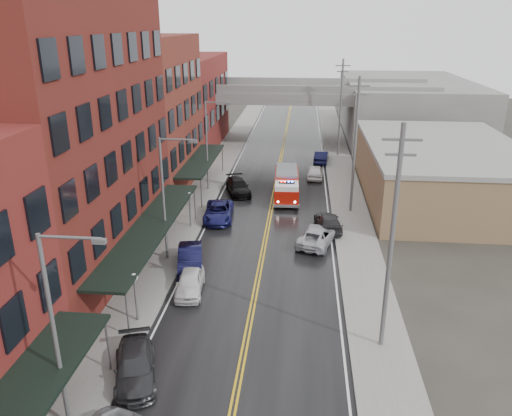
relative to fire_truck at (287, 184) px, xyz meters
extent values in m
cube|color=black|center=(-1.26, -8.32, -1.41)|extent=(11.00, 160.00, 0.02)
cube|color=slate|center=(-8.56, -8.32, -1.34)|extent=(3.00, 160.00, 0.15)
cube|color=slate|center=(6.04, -8.32, -1.34)|extent=(3.00, 160.00, 0.15)
cube|color=gray|center=(-6.91, -8.32, -1.34)|extent=(0.30, 160.00, 0.15)
cube|color=gray|center=(4.39, -8.32, -1.34)|extent=(0.30, 160.00, 0.15)
cube|color=#5C1818|center=(-14.56, -15.32, 7.58)|extent=(9.00, 20.00, 18.00)
cube|color=maroon|center=(-14.56, 2.18, 6.08)|extent=(9.00, 15.00, 15.00)
cube|color=maroon|center=(-14.56, 19.68, 4.58)|extent=(9.00, 20.00, 12.00)
cube|color=brown|center=(14.74, 1.68, 1.08)|extent=(14.00, 22.00, 5.00)
cube|color=slate|center=(16.74, 31.68, 2.58)|extent=(18.00, 30.00, 8.00)
cylinder|color=slate|center=(-7.61, -26.72, 0.08)|extent=(0.10, 0.10, 3.00)
cube|color=black|center=(-8.76, -15.32, 1.58)|extent=(2.60, 18.00, 0.18)
cylinder|color=slate|center=(-7.61, -23.92, 0.08)|extent=(0.10, 0.10, 3.00)
cylinder|color=slate|center=(-7.61, -6.72, 0.08)|extent=(0.10, 0.10, 3.00)
cube|color=black|center=(-8.76, 2.18, 1.58)|extent=(2.60, 13.00, 0.18)
cylinder|color=slate|center=(-7.61, -3.92, 0.08)|extent=(0.10, 0.10, 3.00)
cylinder|color=slate|center=(-7.61, 8.28, 0.08)|extent=(0.10, 0.10, 3.00)
cylinder|color=#59595B|center=(-7.66, -22.32, -0.02)|extent=(0.14, 0.14, 2.80)
sphere|color=silver|center=(-7.66, -22.32, 1.48)|extent=(0.44, 0.44, 0.44)
cylinder|color=#59595B|center=(-7.66, -8.32, -0.02)|extent=(0.14, 0.14, 2.80)
sphere|color=silver|center=(-7.66, -8.32, 1.48)|extent=(0.44, 0.44, 0.44)
cylinder|color=#59595B|center=(-8.06, -30.32, 3.08)|extent=(0.18, 0.18, 9.00)
cylinder|color=#59595B|center=(-6.86, -30.32, 7.48)|extent=(2.40, 0.12, 0.12)
cube|color=#59595B|center=(-5.76, -30.32, 7.38)|extent=(0.50, 0.22, 0.18)
cylinder|color=#59595B|center=(-8.06, -14.32, 3.08)|extent=(0.18, 0.18, 9.00)
cylinder|color=#59595B|center=(-6.86, -14.32, 7.48)|extent=(2.40, 0.12, 0.12)
cube|color=#59595B|center=(-5.76, -14.32, 7.38)|extent=(0.50, 0.22, 0.18)
cylinder|color=#59595B|center=(-8.06, 1.68, 3.08)|extent=(0.18, 0.18, 9.00)
cylinder|color=#59595B|center=(-6.86, 1.68, 7.48)|extent=(2.40, 0.12, 0.12)
cube|color=#59595B|center=(-5.76, 1.68, 7.38)|extent=(0.50, 0.22, 0.18)
cylinder|color=#59595B|center=(5.94, -23.32, 4.58)|extent=(0.24, 0.24, 12.00)
cube|color=#59595B|center=(5.94, -23.32, 9.78)|extent=(1.80, 0.12, 0.12)
cube|color=#59595B|center=(5.94, -23.32, 9.08)|extent=(1.40, 0.12, 0.12)
cylinder|color=#59595B|center=(5.94, -3.32, 4.58)|extent=(0.24, 0.24, 12.00)
cube|color=#59595B|center=(5.94, -3.32, 9.78)|extent=(1.80, 0.12, 0.12)
cube|color=#59595B|center=(5.94, -3.32, 9.08)|extent=(1.40, 0.12, 0.12)
cylinder|color=#59595B|center=(5.94, 16.68, 4.58)|extent=(0.24, 0.24, 12.00)
cube|color=#59595B|center=(5.94, 16.68, 9.78)|extent=(1.80, 0.12, 0.12)
cube|color=#59595B|center=(5.94, 16.68, 9.08)|extent=(1.40, 0.12, 0.12)
cube|color=slate|center=(-1.26, 23.68, 5.33)|extent=(40.00, 10.00, 1.50)
cube|color=slate|center=(-12.26, 23.68, 1.58)|extent=(1.60, 8.00, 6.00)
cube|color=slate|center=(9.74, 23.68, 1.58)|extent=(1.60, 8.00, 6.00)
cube|color=#A21207|center=(-0.04, 1.13, -0.02)|extent=(2.44, 5.04, 1.89)
cube|color=#A21207|center=(0.09, -2.38, -0.29)|extent=(2.34, 2.43, 1.35)
cube|color=silver|center=(0.09, -2.38, 0.61)|extent=(2.22, 2.24, 0.45)
cube|color=black|center=(0.08, -2.20, -0.02)|extent=(2.32, 1.53, 0.72)
cube|color=slate|center=(-0.04, 1.13, 1.06)|extent=(2.20, 4.67, 0.27)
cube|color=black|center=(0.09, -2.38, 0.91)|extent=(1.45, 0.31, 0.13)
sphere|color=#FF0C0C|center=(-0.40, -2.40, 0.98)|extent=(0.18, 0.18, 0.18)
sphere|color=#1933FF|center=(0.59, -2.36, 0.98)|extent=(0.18, 0.18, 0.18)
cylinder|color=black|center=(-0.89, -2.51, -0.96)|extent=(0.91, 0.35, 0.90)
cylinder|color=black|center=(1.08, -2.43, -0.96)|extent=(0.91, 0.35, 0.90)
cylinder|color=black|center=(-1.02, 0.64, -0.96)|extent=(0.91, 0.35, 0.90)
cylinder|color=black|center=(0.96, 0.72, -0.96)|extent=(0.91, 0.35, 0.90)
cylinder|color=black|center=(-1.10, 2.89, -0.96)|extent=(0.91, 0.35, 0.90)
cylinder|color=black|center=(0.88, 2.97, -0.96)|extent=(0.91, 0.35, 0.90)
imported|color=#2A2B2D|center=(-6.24, -27.02, -0.73)|extent=(3.26, 5.05, 1.36)
imported|color=white|center=(-5.40, -18.68, -0.72)|extent=(2.00, 4.20, 1.39)
imported|color=black|center=(-6.09, -15.52, -0.65)|extent=(2.51, 4.90, 1.54)
imported|color=#161754|center=(-5.65, -6.25, -0.69)|extent=(2.83, 5.37, 1.44)
imported|color=black|center=(-4.86, 0.88, -0.70)|extent=(3.40, 5.31, 1.43)
imported|color=#B3B4BB|center=(2.79, -10.53, -0.72)|extent=(3.67, 5.46, 1.39)
imported|color=black|center=(3.74, -7.62, -0.74)|extent=(2.41, 4.87, 1.36)
imported|color=white|center=(2.90, 6.87, -0.69)|extent=(1.97, 4.36, 1.45)
imported|color=black|center=(3.74, 13.36, -0.68)|extent=(1.98, 4.61, 1.48)
camera|label=1|loc=(1.45, -46.12, 14.85)|focal=35.00mm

